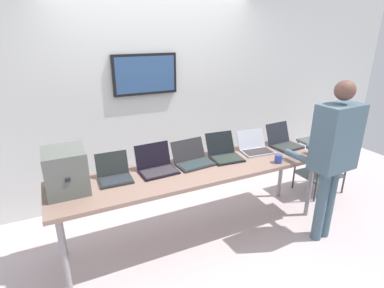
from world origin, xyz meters
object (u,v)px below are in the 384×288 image
at_px(laptop_station_0, 114,174).
at_px(person, 334,149).
at_px(laptop_station_4, 255,147).
at_px(laptop_station_3, 224,153).
at_px(equipment_box, 66,171).
at_px(laptop_station_5, 283,141).
at_px(workbench, 198,172).
at_px(coffee_mug, 278,159).
at_px(laptop_station_2, 193,159).
at_px(laptop_station_1, 156,165).
at_px(storage_cart, 322,158).

bearing_deg(laptop_station_0, person, -20.14).
xyz_separation_m(laptop_station_4, person, (0.38, -0.75, 0.18)).
xyz_separation_m(laptop_station_0, laptop_station_3, (1.21, 0.00, 0.00)).
bearing_deg(equipment_box, laptop_station_4, 1.54).
xyz_separation_m(equipment_box, laptop_station_3, (1.62, 0.04, -0.13)).
relative_size(laptop_station_3, laptop_station_5, 1.06).
bearing_deg(workbench, coffee_mug, -16.77).
distance_m(laptop_station_0, person, 2.14).
bearing_deg(coffee_mug, laptop_station_0, 167.60).
xyz_separation_m(laptop_station_4, coffee_mug, (0.03, -0.38, -0.01)).
height_order(laptop_station_2, person, person).
bearing_deg(equipment_box, laptop_station_1, 2.96).
xyz_separation_m(laptop_station_0, coffee_mug, (1.65, -0.36, -0.01)).
xyz_separation_m(laptop_station_5, coffee_mug, (-0.38, -0.36, -0.02)).
bearing_deg(workbench, equipment_box, 176.66).
xyz_separation_m(equipment_box, laptop_station_0, (0.41, 0.04, -0.14)).
relative_size(laptop_station_0, coffee_mug, 3.56).
height_order(laptop_station_3, coffee_mug, laptop_station_3).
bearing_deg(laptop_station_0, coffee_mug, -12.40).
height_order(laptop_station_1, laptop_station_2, laptop_station_1).
distance_m(workbench, laptop_station_1, 0.43).
xyz_separation_m(laptop_station_2, laptop_station_5, (1.21, -0.01, 0.01)).
xyz_separation_m(workbench, laptop_station_4, (0.80, 0.13, 0.11)).
height_order(laptop_station_5, coffee_mug, laptop_station_5).
bearing_deg(person, storage_cart, 44.76).
distance_m(equipment_box, person, 2.51).
bearing_deg(laptop_station_2, laptop_station_5, -0.33).
distance_m(laptop_station_2, laptop_station_3, 0.38).
bearing_deg(laptop_station_3, laptop_station_0, -179.99).
bearing_deg(laptop_station_5, storage_cart, 1.77).
distance_m(equipment_box, storage_cart, 3.22).
relative_size(laptop_station_3, laptop_station_4, 1.06).
distance_m(equipment_box, coffee_mug, 2.09).
bearing_deg(laptop_station_0, laptop_station_3, 0.01).
bearing_deg(person, laptop_station_0, 159.86).
xyz_separation_m(workbench, person, (1.18, -0.62, 0.29)).
distance_m(laptop_station_0, laptop_station_5, 2.04).
bearing_deg(coffee_mug, person, -46.61).
relative_size(laptop_station_2, laptop_station_5, 1.09).
bearing_deg(laptop_station_1, person, -24.93).
bearing_deg(storage_cart, laptop_station_0, -179.55).
height_order(equipment_box, coffee_mug, equipment_box).
height_order(workbench, storage_cart, workbench).
height_order(laptop_station_3, laptop_station_4, laptop_station_3).
relative_size(laptop_station_0, laptop_station_5, 0.84).
distance_m(person, storage_cart, 1.20).
relative_size(workbench, laptop_station_1, 7.74).
xyz_separation_m(laptop_station_4, storage_cart, (1.14, 0.01, -0.36)).
distance_m(laptop_station_5, coffee_mug, 0.53).
relative_size(equipment_box, person, 0.23).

